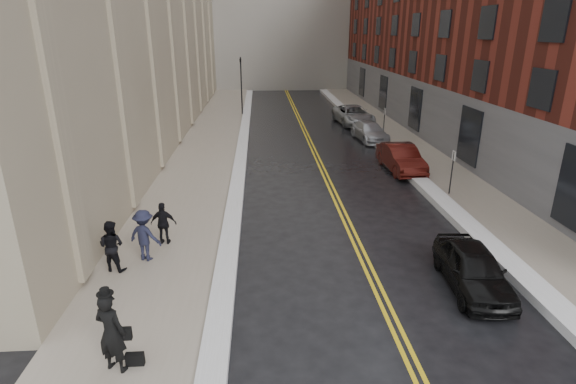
{
  "coord_description": "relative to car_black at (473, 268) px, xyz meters",
  "views": [
    {
      "loc": [
        -1.0,
        -11.48,
        7.47
      ],
      "look_at": [
        0.02,
        4.69,
        1.6
      ],
      "focal_mm": 28.0,
      "sensor_mm": 36.0,
      "label": 1
    }
  ],
  "objects": [
    {
      "name": "lane_stripe_a",
      "position": [
        -2.97,
        15.87,
        -0.66
      ],
      "size": [
        0.12,
        64.0,
        0.01
      ],
      "primitive_type": "cube",
      "color": "gold",
      "rests_on": "ground"
    },
    {
      "name": "car_maroon",
      "position": [
        1.45,
        12.07,
        0.07
      ],
      "size": [
        1.77,
        4.55,
        1.48
      ],
      "primitive_type": "imported",
      "rotation": [
        0.0,
        0.0,
        0.05
      ],
      "color": "#46110C",
      "rests_on": "ground"
    },
    {
      "name": "lane_stripe_b",
      "position": [
        -2.73,
        15.87,
        -0.66
      ],
      "size": [
        0.12,
        64.0,
        0.01
      ],
      "primitive_type": "cube",
      "color": "gold",
      "rests_on": "ground"
    },
    {
      "name": "pedestrian_c",
      "position": [
        -9.88,
        3.37,
        0.27
      ],
      "size": [
        0.95,
        0.44,
        1.58
      ],
      "primitive_type": "imported",
      "rotation": [
        0.0,
        0.0,
        3.08
      ],
      "color": "black",
      "rests_on": "sidewalk_left"
    },
    {
      "name": "car_silver_far",
      "position": [
        1.45,
        25.36,
        0.1
      ],
      "size": [
        3.06,
        5.73,
        1.53
      ],
      "primitive_type": "imported",
      "rotation": [
        0.0,
        0.0,
        0.1
      ],
      "color": "#A4A8AC",
      "rests_on": "ground"
    },
    {
      "name": "parking_sign_far",
      "position": [
        2.55,
        19.87,
        0.69
      ],
      "size": [
        0.06,
        0.35,
        2.23
      ],
      "color": "black",
      "rests_on": "ground"
    },
    {
      "name": "sidewalk_left",
      "position": [
        -9.85,
        15.87,
        -0.59
      ],
      "size": [
        4.0,
        64.0,
        0.15
      ],
      "primitive_type": "cube",
      "color": "gray",
      "rests_on": "ground"
    },
    {
      "name": "snow_ridge_right",
      "position": [
        1.8,
        15.87,
        -0.52
      ],
      "size": [
        0.85,
        60.8,
        0.3
      ],
      "primitive_type": "cube",
      "color": "white",
      "rests_on": "ground"
    },
    {
      "name": "pedestrian_b",
      "position": [
        -10.26,
        2.19,
        0.38
      ],
      "size": [
        1.32,
        1.05,
        1.78
      ],
      "primitive_type": "imported",
      "rotation": [
        0.0,
        0.0,
        2.75
      ],
      "color": "#1B1D31",
      "rests_on": "sidewalk_left"
    },
    {
      "name": "snow_ridge_left",
      "position": [
        -7.55,
        15.87,
        -0.54
      ],
      "size": [
        0.7,
        60.8,
        0.26
      ],
      "primitive_type": "cube",
      "color": "white",
      "rests_on": "ground"
    },
    {
      "name": "car_black",
      "position": [
        0.0,
        0.0,
        0.0
      ],
      "size": [
        1.88,
        4.02,
        1.33
      ],
      "primitive_type": "imported",
      "rotation": [
        0.0,
        0.0,
        -0.08
      ],
      "color": "black",
      "rests_on": "ground"
    },
    {
      "name": "pedestrian_main",
      "position": [
        -9.75,
        -3.08,
        0.48
      ],
      "size": [
        0.85,
        0.71,
        1.99
      ],
      "primitive_type": "imported",
      "rotation": [
        0.0,
        0.0,
        2.77
      ],
      "color": "black",
      "rests_on": "sidewalk_left"
    },
    {
      "name": "traffic_signal",
      "position": [
        -7.95,
        29.87,
        2.42
      ],
      "size": [
        0.18,
        0.15,
        5.2
      ],
      "color": "black",
      "rests_on": "ground"
    },
    {
      "name": "parking_sign_near",
      "position": [
        2.55,
        7.87,
        0.69
      ],
      "size": [
        0.06,
        0.35,
        2.23
      ],
      "color": "black",
      "rests_on": "ground"
    },
    {
      "name": "building_right",
      "position": [
        12.15,
        22.87,
        8.33
      ],
      "size": [
        14.0,
        50.0,
        18.0
      ],
      "primitive_type": "cube",
      "color": "maroon",
      "rests_on": "ground"
    },
    {
      "name": "sidewalk_right",
      "position": [
        3.65,
        15.87,
        -0.59
      ],
      "size": [
        3.0,
        64.0,
        0.15
      ],
      "primitive_type": "cube",
      "color": "gray",
      "rests_on": "ground"
    },
    {
      "name": "car_silver_near",
      "position": [
        1.45,
        19.51,
        -0.02
      ],
      "size": [
        2.28,
        4.6,
        1.29
      ],
      "primitive_type": "imported",
      "rotation": [
        0.0,
        0.0,
        0.11
      ],
      "color": "#A8ABB0",
      "rests_on": "ground"
    },
    {
      "name": "ground",
      "position": [
        -5.35,
        -0.13,
        -0.67
      ],
      "size": [
        160.0,
        160.0,
        0.0
      ],
      "primitive_type": "plane",
      "color": "black",
      "rests_on": "ground"
    },
    {
      "name": "pedestrian_a",
      "position": [
        -11.15,
        1.55,
        0.34
      ],
      "size": [
        0.98,
        0.85,
        1.7
      ],
      "primitive_type": "imported",
      "rotation": [
        0.0,
        0.0,
        2.85
      ],
      "color": "black",
      "rests_on": "sidewalk_left"
    }
  ]
}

